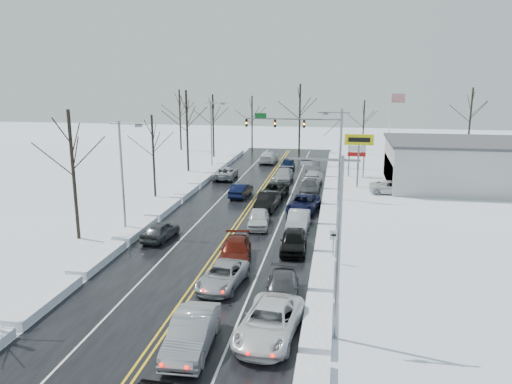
% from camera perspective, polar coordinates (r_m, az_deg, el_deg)
% --- Properties ---
extents(ground, '(160.00, 160.00, 0.00)m').
position_cam_1_polar(ground, '(43.04, -2.05, -3.58)').
color(ground, white).
rests_on(ground, ground).
extents(road_surface, '(14.00, 84.00, 0.01)m').
position_cam_1_polar(road_surface, '(44.92, -1.54, -2.84)').
color(road_surface, black).
rests_on(road_surface, ground).
extents(snow_bank_left, '(1.47, 72.00, 0.54)m').
position_cam_1_polar(snow_bank_left, '(46.93, -10.69, -2.37)').
color(snow_bank_left, white).
rests_on(snow_bank_left, ground).
extents(snow_bank_right, '(1.47, 72.00, 0.54)m').
position_cam_1_polar(snow_bank_right, '(44.14, 8.20, -3.28)').
color(snow_bank_right, white).
rests_on(snow_bank_right, ground).
extents(traffic_signal_mast, '(13.28, 0.39, 8.00)m').
position_cam_1_polar(traffic_signal_mast, '(68.84, 5.47, 7.44)').
color(traffic_signal_mast, slate).
rests_on(traffic_signal_mast, ground).
extents(tires_plus_sign, '(3.20, 0.34, 6.00)m').
position_cam_1_polar(tires_plus_sign, '(56.85, 11.69, 5.47)').
color(tires_plus_sign, slate).
rests_on(tires_plus_sign, ground).
extents(used_vehicles_sign, '(2.20, 0.22, 4.65)m').
position_cam_1_polar(used_vehicles_sign, '(63.03, 11.45, 4.71)').
color(used_vehicles_sign, slate).
rests_on(used_vehicles_sign, ground).
extents(speed_limit_sign, '(0.55, 0.09, 2.35)m').
position_cam_1_polar(speed_limit_sign, '(34.11, 8.85, -5.47)').
color(speed_limit_sign, slate).
rests_on(speed_limit_sign, ground).
extents(flagpole, '(1.87, 1.20, 10.00)m').
position_cam_1_polar(flagpole, '(70.95, 15.17, 7.58)').
color(flagpole, silver).
rests_on(flagpole, ground).
extents(dealership_building, '(20.40, 12.40, 5.30)m').
position_cam_1_polar(dealership_building, '(61.18, 24.25, 2.90)').
color(dealership_building, '#B0AFAB').
rests_on(dealership_building, ground).
extents(streetlight_se, '(3.20, 0.25, 9.00)m').
position_cam_1_polar(streetlight_se, '(23.46, 9.01, -4.82)').
color(streetlight_se, slate).
rests_on(streetlight_se, ground).
extents(streetlight_ne, '(3.20, 0.25, 9.00)m').
position_cam_1_polar(streetlight_ne, '(50.83, 9.44, 5.02)').
color(streetlight_ne, slate).
rests_on(streetlight_ne, ground).
extents(streetlight_sw, '(3.20, 0.25, 9.00)m').
position_cam_1_polar(streetlight_sw, '(40.59, -14.84, 2.65)').
color(streetlight_sw, slate).
rests_on(streetlight_sw, ground).
extents(streetlight_nw, '(3.20, 0.25, 9.00)m').
position_cam_1_polar(streetlight_nw, '(66.82, -4.97, 7.13)').
color(streetlight_nw, slate).
rests_on(streetlight_nw, ground).
extents(tree_left_b, '(4.00, 4.00, 10.00)m').
position_cam_1_polar(tree_left_b, '(40.02, -20.35, 4.55)').
color(tree_left_b, '#2D231C').
rests_on(tree_left_b, ground).
extents(tree_left_c, '(3.40, 3.40, 8.50)m').
position_cam_1_polar(tree_left_c, '(52.27, -11.72, 5.84)').
color(tree_left_c, '#2D231C').
rests_on(tree_left_c, ground).
extents(tree_left_d, '(4.20, 4.20, 10.50)m').
position_cam_1_polar(tree_left_d, '(65.51, -7.93, 8.70)').
color(tree_left_d, '#2D231C').
rests_on(tree_left_d, ground).
extents(tree_left_e, '(3.80, 3.80, 9.50)m').
position_cam_1_polar(tree_left_e, '(76.96, -4.94, 8.95)').
color(tree_left_e, '#2D231C').
rests_on(tree_left_e, ground).
extents(tree_far_a, '(4.00, 4.00, 10.00)m').
position_cam_1_polar(tree_far_a, '(84.70, -8.71, 9.49)').
color(tree_far_a, '#2D231C').
rests_on(tree_far_a, ground).
extents(tree_far_b, '(3.60, 3.60, 9.00)m').
position_cam_1_polar(tree_far_b, '(82.80, -0.46, 9.07)').
color(tree_far_b, '#2D231C').
rests_on(tree_far_b, ground).
extents(tree_far_c, '(4.40, 4.40, 11.00)m').
position_cam_1_polar(tree_far_c, '(79.71, 5.04, 9.85)').
color(tree_far_c, '#2D231C').
rests_on(tree_far_c, ground).
extents(tree_far_d, '(3.40, 3.40, 8.50)m').
position_cam_1_polar(tree_far_d, '(81.16, 12.23, 8.43)').
color(tree_far_d, '#2D231C').
rests_on(tree_far_d, ground).
extents(tree_far_e, '(4.20, 4.20, 10.50)m').
position_cam_1_polar(tree_far_e, '(83.81, 23.38, 8.75)').
color(tree_far_e, '#2D231C').
rests_on(tree_far_e, ground).
extents(queued_car_1, '(2.01, 5.23, 1.70)m').
position_cam_1_polar(queued_car_1, '(24.66, -7.28, -17.39)').
color(queued_car_1, gray).
rests_on(queued_car_1, ground).
extents(queued_car_2, '(2.79, 5.04, 1.33)m').
position_cam_1_polar(queued_car_2, '(30.87, -3.79, -10.67)').
color(queued_car_2, '#A3A6AB').
rests_on(queued_car_2, ground).
extents(queued_car_3, '(2.70, 5.29, 1.47)m').
position_cam_1_polar(queued_car_3, '(34.69, -2.35, -7.86)').
color(queued_car_3, '#55130B').
rests_on(queued_car_3, ground).
extents(queued_car_4, '(2.24, 4.50, 1.47)m').
position_cam_1_polar(queued_car_4, '(41.98, 0.28, -4.02)').
color(queued_car_4, silver).
rests_on(queued_car_4, ground).
extents(queued_car_5, '(2.01, 4.98, 1.61)m').
position_cam_1_polar(queued_car_5, '(47.46, 1.29, -1.95)').
color(queued_car_5, black).
rests_on(queued_car_5, ground).
extents(queued_car_6, '(2.79, 5.25, 1.41)m').
position_cam_1_polar(queued_car_6, '(52.05, 2.10, -0.57)').
color(queued_car_6, black).
rests_on(queued_car_6, ground).
extents(queued_car_7, '(2.19, 5.10, 1.47)m').
position_cam_1_polar(queued_car_7, '(59.71, 3.16, 1.24)').
color(queued_car_7, '#9C9DA3').
rests_on(queued_car_7, ground).
extents(queued_car_8, '(1.91, 4.58, 1.55)m').
position_cam_1_polar(queued_car_8, '(66.71, 3.59, 2.53)').
color(queued_car_8, black).
rests_on(queued_car_8, ground).
extents(queued_car_10, '(3.22, 5.95, 1.59)m').
position_cam_1_polar(queued_car_10, '(25.46, 1.52, -16.21)').
color(queued_car_10, white).
rests_on(queued_car_10, ground).
extents(queued_car_11, '(2.15, 4.67, 1.32)m').
position_cam_1_polar(queued_car_11, '(29.26, 2.99, -12.07)').
color(queued_car_11, '#393B3D').
rests_on(queued_car_11, ground).
extents(queued_car_12, '(2.00, 4.62, 1.55)m').
position_cam_1_polar(queued_car_12, '(36.54, 4.30, -6.76)').
color(queued_car_12, black).
rests_on(queued_car_12, ground).
extents(queued_car_13, '(1.72, 4.77, 1.56)m').
position_cam_1_polar(queued_car_13, '(41.36, 4.84, -4.34)').
color(queued_car_13, '#A1A3A8').
rests_on(queued_car_13, ground).
extents(queued_car_14, '(3.17, 5.68, 1.50)m').
position_cam_1_polar(queued_car_14, '(46.85, 5.45, -2.22)').
color(queued_car_14, black).
rests_on(queued_car_14, ground).
extents(queued_car_15, '(2.04, 5.03, 1.46)m').
position_cam_1_polar(queued_car_15, '(53.96, 6.18, -0.14)').
color(queued_car_15, '#3C3F41').
rests_on(queued_car_15, ground).
extents(queued_car_16, '(2.55, 5.10, 1.67)m').
position_cam_1_polar(queued_car_16, '(57.87, 6.41, 0.78)').
color(queued_car_16, silver).
rests_on(queued_car_16, ground).
extents(queued_car_17, '(1.90, 5.14, 1.68)m').
position_cam_1_polar(queued_car_17, '(64.73, 6.55, 2.13)').
color(queued_car_17, '#3F4144').
rests_on(queued_car_17, ground).
extents(oncoming_car_0, '(1.93, 4.46, 1.43)m').
position_cam_1_polar(oncoming_car_0, '(52.13, -1.72, -0.55)').
color(oncoming_car_0, black).
rests_on(oncoming_car_0, ground).
extents(oncoming_car_1, '(2.64, 5.42, 1.48)m').
position_cam_1_polar(oncoming_car_1, '(61.19, -3.47, 1.53)').
color(oncoming_car_1, '#A2A4A9').
rests_on(oncoming_car_1, ground).
extents(oncoming_car_2, '(2.45, 5.70, 1.64)m').
position_cam_1_polar(oncoming_car_2, '(72.27, 1.44, 3.39)').
color(oncoming_car_2, silver).
rests_on(oncoming_car_2, ground).
extents(oncoming_car_3, '(2.18, 4.42, 1.45)m').
position_cam_1_polar(oncoming_car_3, '(39.65, -10.84, -5.33)').
color(oncoming_car_3, '#3E4143').
rests_on(oncoming_car_3, ground).
extents(parked_car_0, '(4.94, 2.28, 1.37)m').
position_cam_1_polar(parked_car_0, '(55.45, 15.33, -0.18)').
color(parked_car_0, silver).
rests_on(parked_car_0, ground).
extents(parked_car_1, '(2.73, 5.64, 1.58)m').
position_cam_1_polar(parked_car_1, '(57.88, 17.93, 0.21)').
color(parked_car_1, '#530E0B').
rests_on(parked_car_1, ground).
extents(parked_car_2, '(2.04, 4.95, 1.68)m').
position_cam_1_polar(parked_car_2, '(63.20, 15.41, 1.45)').
color(parked_car_2, black).
rests_on(parked_car_2, ground).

